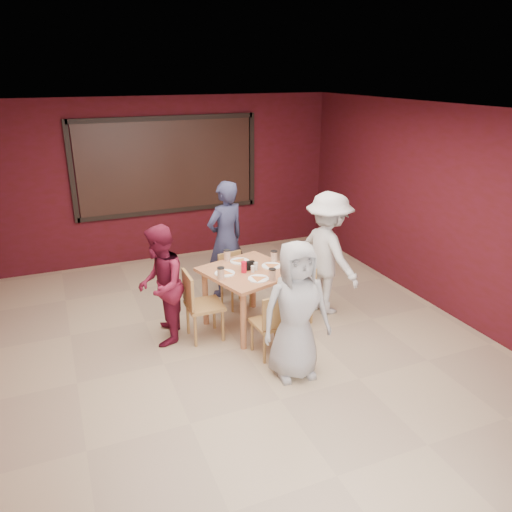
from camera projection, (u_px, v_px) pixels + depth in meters
name	position (u px, v px, depth m)	size (l,w,h in m)	color
floor	(241.00, 347.00, 6.13)	(7.00, 7.00, 0.00)	tan
window_blinds	(168.00, 166.00, 8.52)	(3.00, 0.02, 1.50)	black
dining_table	(249.00, 277.00, 6.40)	(1.27, 1.27, 0.96)	#C07B4E
chair_front	(273.00, 321.00, 5.78)	(0.43, 0.43, 0.82)	#A16C3E
chair_back	(234.00, 276.00, 7.11)	(0.43, 0.43, 0.77)	#A16C3E
chair_left	(198.00, 302.00, 6.16)	(0.44, 0.44, 0.90)	#A16C3E
chair_right	(302.00, 289.00, 6.67)	(0.41, 0.41, 0.79)	#A16C3E
diner_front	(296.00, 311.00, 5.34)	(0.77, 0.50, 1.57)	#A8A8A8
diner_back	(226.00, 239.00, 7.31)	(0.63, 0.41, 1.73)	#2B2E4E
diner_left	(161.00, 285.00, 6.04)	(0.73, 0.57, 1.50)	maroon
diner_right	(328.00, 254.00, 6.77)	(1.10, 0.63, 1.71)	silver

